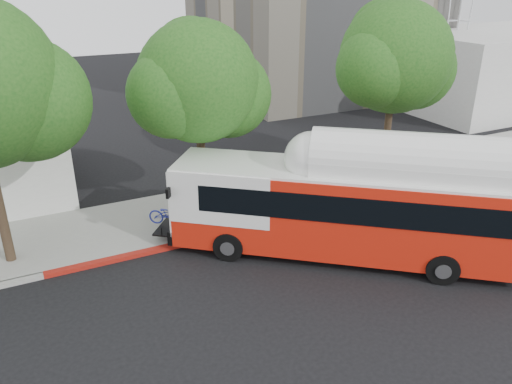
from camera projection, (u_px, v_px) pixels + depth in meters
ground at (288, 277)px, 18.14m from camera, size 120.00×120.00×0.00m
sidewalk at (220, 207)px, 23.47m from camera, size 60.00×5.00×0.15m
curb_strip at (243, 230)px, 21.32m from camera, size 60.00×0.30×0.15m
red_curb_segment at (176, 245)px, 20.11m from camera, size 10.00×0.32×0.16m
street_tree_mid at (207, 86)px, 20.54m from camera, size 5.75×5.00×8.62m
street_tree_right at (401, 61)px, 24.28m from camera, size 6.21×5.40×9.18m
horizon_block at (504, 67)px, 42.23m from camera, size 20.00×12.00×6.00m
transit_bus at (345, 211)px, 18.85m from camera, size 12.35×10.34×4.08m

